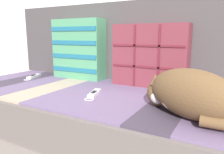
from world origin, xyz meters
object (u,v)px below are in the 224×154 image
(game_remote_near, at_px, (94,94))
(sleeping_cat, at_px, (187,94))
(throw_pillow_striped, at_px, (79,49))
(game_remote_far, at_px, (34,77))
(throw_pillow_quilted, at_px, (150,56))
(couch, at_px, (97,117))

(game_remote_near, bearing_deg, sleeping_cat, -9.02)
(throw_pillow_striped, bearing_deg, sleeping_cat, -26.85)
(game_remote_far, bearing_deg, throw_pillow_quilted, 11.12)
(throw_pillow_quilted, relative_size, game_remote_far, 2.28)
(game_remote_near, relative_size, game_remote_far, 0.96)
(throw_pillow_quilted, xyz_separation_m, throw_pillow_striped, (-0.55, -0.00, 0.02))
(game_remote_near, bearing_deg, game_remote_far, 164.35)
(throw_pillow_striped, relative_size, game_remote_near, 2.20)
(throw_pillow_striped, xyz_separation_m, sleeping_cat, (0.86, -0.44, -0.13))
(couch, relative_size, game_remote_near, 9.84)
(throw_pillow_striped, distance_m, sleeping_cat, 0.97)
(couch, relative_size, sleeping_cat, 4.39)
(throw_pillow_quilted, height_order, sleeping_cat, throw_pillow_quilted)
(sleeping_cat, bearing_deg, throw_pillow_striped, 153.15)
(couch, distance_m, game_remote_near, 0.23)
(couch, height_order, game_remote_far, game_remote_far)
(sleeping_cat, xyz_separation_m, game_remote_far, (-1.17, 0.27, -0.08))
(game_remote_near, height_order, game_remote_far, same)
(sleeping_cat, bearing_deg, game_remote_near, 170.98)
(couch, height_order, throw_pillow_striped, throw_pillow_striped)
(throw_pillow_quilted, relative_size, sleeping_cat, 1.06)
(throw_pillow_quilted, bearing_deg, couch, -136.68)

